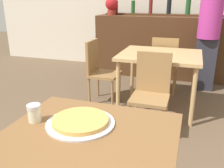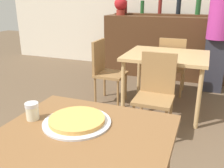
{
  "view_description": "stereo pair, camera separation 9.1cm",
  "coord_description": "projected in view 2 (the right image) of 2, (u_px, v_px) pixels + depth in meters",
  "views": [
    {
      "loc": [
        0.49,
        -1.08,
        1.45
      ],
      "look_at": [
        -0.04,
        0.55,
        0.85
      ],
      "focal_mm": 40.0,
      "sensor_mm": 36.0,
      "label": 1
    },
    {
      "loc": [
        0.57,
        -1.05,
        1.45
      ],
      "look_at": [
        -0.04,
        0.55,
        0.85
      ],
      "focal_mm": 40.0,
      "sensor_mm": 36.0,
      "label": 2
    }
  ],
  "objects": [
    {
      "name": "cheese_shaker",
      "position": [
        32.0,
        111.0,
        1.5
      ],
      "size": [
        0.08,
        0.08,
        0.11
      ],
      "color": "beige",
      "rests_on": "dining_table_near"
    },
    {
      "name": "dining_table_near",
      "position": [
        84.0,
        148.0,
        1.38
      ],
      "size": [
        0.95,
        0.83,
        0.75
      ],
      "color": "brown",
      "rests_on": "ground_plane"
    },
    {
      "name": "bar_back_shelf",
      "position": [
        179.0,
        12.0,
        4.56
      ],
      "size": [
        2.39,
        0.24,
        0.34
      ],
      "color": "#4C2D19",
      "rests_on": "bar_counter"
    },
    {
      "name": "pizza_tray",
      "position": [
        77.0,
        121.0,
        1.46
      ],
      "size": [
        0.4,
        0.4,
        0.04
      ],
      "color": "silver",
      "rests_on": "dining_table_near"
    },
    {
      "name": "dining_table_far",
      "position": [
        166.0,
        61.0,
        3.17
      ],
      "size": [
        1.02,
        0.87,
        0.77
      ],
      "color": "tan",
      "rests_on": "ground_plane"
    },
    {
      "name": "chair_far_side_front",
      "position": [
        156.0,
        89.0,
        2.7
      ],
      "size": [
        0.4,
        0.4,
        0.89
      ],
      "color": "olive",
      "rests_on": "ground_plane"
    },
    {
      "name": "bar_counter",
      "position": [
        174.0,
        47.0,
        4.64
      ],
      "size": [
        2.6,
        0.56,
        1.12
      ],
      "color": "#4C2D19",
      "rests_on": "ground_plane"
    },
    {
      "name": "person_standing",
      "position": [
        218.0,
        31.0,
        3.76
      ],
      "size": [
        0.34,
        0.34,
        1.76
      ],
      "color": "#2D2D38",
      "rests_on": "ground_plane"
    },
    {
      "name": "potted_plant",
      "position": [
        121.0,
        5.0,
        4.71
      ],
      "size": [
        0.24,
        0.24,
        0.33
      ],
      "color": "maroon",
      "rests_on": "bar_counter"
    },
    {
      "name": "chair_far_side_left",
      "position": [
        105.0,
        68.0,
        3.52
      ],
      "size": [
        0.4,
        0.4,
        0.89
      ],
      "rotation": [
        0.0,
        0.0,
        1.57
      ],
      "color": "olive",
      "rests_on": "ground_plane"
    },
    {
      "name": "chair_far_side_back",
      "position": [
        172.0,
        63.0,
        3.76
      ],
      "size": [
        0.4,
        0.4,
        0.89
      ],
      "rotation": [
        0.0,
        0.0,
        3.14
      ],
      "color": "olive",
      "rests_on": "ground_plane"
    }
  ]
}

